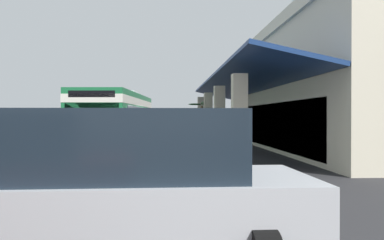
{
  "coord_description": "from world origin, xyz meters",
  "views": [
    {
      "loc": [
        22.48,
        1.69,
        1.88
      ],
      "look_at": [
        4.74,
        2.71,
        1.74
      ],
      "focal_mm": 38.3,
      "sensor_mm": 36.0,
      "label": 1
    }
  ],
  "objects_px": {
    "potted_palm": "(202,131)",
    "parked_suv_silver": "(107,189)",
    "transit_bus": "(117,117)",
    "pedestrian": "(66,144)"
  },
  "relations": [
    {
      "from": "potted_palm",
      "to": "pedestrian",
      "type": "bearing_deg",
      "value": -18.55
    },
    {
      "from": "pedestrian",
      "to": "potted_palm",
      "type": "height_order",
      "value": "potted_palm"
    },
    {
      "from": "potted_palm",
      "to": "parked_suv_silver",
      "type": "bearing_deg",
      "value": -7.16
    },
    {
      "from": "potted_palm",
      "to": "transit_bus",
      "type": "bearing_deg",
      "value": -33.82
    },
    {
      "from": "pedestrian",
      "to": "parked_suv_silver",
      "type": "bearing_deg",
      "value": 17.06
    },
    {
      "from": "parked_suv_silver",
      "to": "pedestrian",
      "type": "xyz_separation_m",
      "value": [
        -8.35,
        -2.56,
        -0.01
      ]
    },
    {
      "from": "transit_bus",
      "to": "parked_suv_silver",
      "type": "relative_size",
      "value": 2.35
    },
    {
      "from": "pedestrian",
      "to": "potted_palm",
      "type": "bearing_deg",
      "value": 161.45
    },
    {
      "from": "parked_suv_silver",
      "to": "potted_palm",
      "type": "height_order",
      "value": "potted_palm"
    },
    {
      "from": "transit_bus",
      "to": "potted_palm",
      "type": "height_order",
      "value": "transit_bus"
    }
  ]
}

